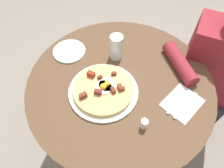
{
  "coord_description": "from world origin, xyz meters",
  "views": [
    {
      "loc": [
        -0.19,
        0.54,
        1.55
      ],
      "look_at": [
        0.02,
        0.04,
        0.78
      ],
      "focal_mm": 31.91,
      "sensor_mm": 36.0,
      "label": 1
    }
  ],
  "objects_px": {
    "dining_table": "(119,100)",
    "fork": "(179,101)",
    "bread_plate": "(69,51)",
    "breakfast_pizza": "(103,89)",
    "pizza_plate": "(103,91)",
    "knife": "(186,105)",
    "salt_shaker": "(144,124)",
    "person_seated": "(206,82)",
    "water_glass": "(116,47)"
  },
  "relations": [
    {
      "from": "water_glass",
      "to": "person_seated",
      "type": "bearing_deg",
      "value": -155.44
    },
    {
      "from": "dining_table",
      "to": "bread_plate",
      "type": "bearing_deg",
      "value": -12.16
    },
    {
      "from": "person_seated",
      "to": "water_glass",
      "type": "bearing_deg",
      "value": 24.56
    },
    {
      "from": "person_seated",
      "to": "dining_table",
      "type": "bearing_deg",
      "value": 40.73
    },
    {
      "from": "pizza_plate",
      "to": "water_glass",
      "type": "relative_size",
      "value": 2.37
    },
    {
      "from": "dining_table",
      "to": "pizza_plate",
      "type": "height_order",
      "value": "pizza_plate"
    },
    {
      "from": "fork",
      "to": "breakfast_pizza",
      "type": "bearing_deg",
      "value": -53.61
    },
    {
      "from": "fork",
      "to": "person_seated",
      "type": "bearing_deg",
      "value": 178.68
    },
    {
      "from": "fork",
      "to": "bread_plate",
      "type": "bearing_deg",
      "value": -75.06
    },
    {
      "from": "pizza_plate",
      "to": "knife",
      "type": "bearing_deg",
      "value": -167.95
    },
    {
      "from": "fork",
      "to": "water_glass",
      "type": "bearing_deg",
      "value": -89.38
    },
    {
      "from": "person_seated",
      "to": "fork",
      "type": "xyz_separation_m",
      "value": [
        0.16,
        0.38,
        0.26
      ]
    },
    {
      "from": "water_glass",
      "to": "salt_shaker",
      "type": "relative_size",
      "value": 2.58
    },
    {
      "from": "person_seated",
      "to": "bread_plate",
      "type": "relative_size",
      "value": 6.4
    },
    {
      "from": "dining_table",
      "to": "pizza_plate",
      "type": "distance_m",
      "value": 0.21
    },
    {
      "from": "person_seated",
      "to": "bread_plate",
      "type": "distance_m",
      "value": 0.88
    },
    {
      "from": "bread_plate",
      "to": "salt_shaker",
      "type": "height_order",
      "value": "salt_shaker"
    },
    {
      "from": "dining_table",
      "to": "fork",
      "type": "xyz_separation_m",
      "value": [
        -0.29,
        -0.0,
        0.19
      ]
    },
    {
      "from": "bread_plate",
      "to": "salt_shaker",
      "type": "distance_m",
      "value": 0.57
    },
    {
      "from": "pizza_plate",
      "to": "bread_plate",
      "type": "height_order",
      "value": "pizza_plate"
    },
    {
      "from": "dining_table",
      "to": "pizza_plate",
      "type": "relative_size",
      "value": 2.81
    },
    {
      "from": "pizza_plate",
      "to": "salt_shaker",
      "type": "bearing_deg",
      "value": 158.27
    },
    {
      "from": "breakfast_pizza",
      "to": "bread_plate",
      "type": "height_order",
      "value": "breakfast_pizza"
    },
    {
      "from": "pizza_plate",
      "to": "breakfast_pizza",
      "type": "xyz_separation_m",
      "value": [
        0.0,
        -0.0,
        0.02
      ]
    },
    {
      "from": "breakfast_pizza",
      "to": "bread_plate",
      "type": "xyz_separation_m",
      "value": [
        0.28,
        -0.16,
        -0.02
      ]
    },
    {
      "from": "knife",
      "to": "salt_shaker",
      "type": "distance_m",
      "value": 0.22
    },
    {
      "from": "bread_plate",
      "to": "pizza_plate",
      "type": "bearing_deg",
      "value": 150.3
    },
    {
      "from": "knife",
      "to": "salt_shaker",
      "type": "height_order",
      "value": "salt_shaker"
    },
    {
      "from": "breakfast_pizza",
      "to": "water_glass",
      "type": "distance_m",
      "value": 0.24
    },
    {
      "from": "water_glass",
      "to": "salt_shaker",
      "type": "height_order",
      "value": "water_glass"
    },
    {
      "from": "breakfast_pizza",
      "to": "knife",
      "type": "relative_size",
      "value": 1.57
    },
    {
      "from": "knife",
      "to": "fork",
      "type": "bearing_deg",
      "value": -90.0
    },
    {
      "from": "person_seated",
      "to": "breakfast_pizza",
      "type": "distance_m",
      "value": 0.74
    },
    {
      "from": "water_glass",
      "to": "salt_shaker",
      "type": "distance_m",
      "value": 0.42
    },
    {
      "from": "fork",
      "to": "salt_shaker",
      "type": "distance_m",
      "value": 0.22
    },
    {
      "from": "dining_table",
      "to": "fork",
      "type": "distance_m",
      "value": 0.35
    },
    {
      "from": "person_seated",
      "to": "bread_plate",
      "type": "xyz_separation_m",
      "value": [
        0.78,
        0.32,
        0.26
      ]
    },
    {
      "from": "pizza_plate",
      "to": "bread_plate",
      "type": "xyz_separation_m",
      "value": [
        0.28,
        -0.16,
        -0.0
      ]
    },
    {
      "from": "pizza_plate",
      "to": "knife",
      "type": "distance_m",
      "value": 0.38
    },
    {
      "from": "breakfast_pizza",
      "to": "dining_table",
      "type": "bearing_deg",
      "value": -119.22
    },
    {
      "from": "bread_plate",
      "to": "water_glass",
      "type": "distance_m",
      "value": 0.27
    },
    {
      "from": "fork",
      "to": "pizza_plate",
      "type": "bearing_deg",
      "value": -53.49
    },
    {
      "from": "knife",
      "to": "person_seated",
      "type": "bearing_deg",
      "value": -176.37
    },
    {
      "from": "fork",
      "to": "knife",
      "type": "relative_size",
      "value": 1.0
    },
    {
      "from": "dining_table",
      "to": "person_seated",
      "type": "xyz_separation_m",
      "value": [
        -0.45,
        -0.39,
        -0.07
      ]
    },
    {
      "from": "person_seated",
      "to": "knife",
      "type": "distance_m",
      "value": 0.49
    },
    {
      "from": "pizza_plate",
      "to": "fork",
      "type": "height_order",
      "value": "pizza_plate"
    },
    {
      "from": "dining_table",
      "to": "breakfast_pizza",
      "type": "distance_m",
      "value": 0.23
    },
    {
      "from": "person_seated",
      "to": "knife",
      "type": "xyz_separation_m",
      "value": [
        0.13,
        0.4,
        0.26
      ]
    },
    {
      "from": "breakfast_pizza",
      "to": "fork",
      "type": "distance_m",
      "value": 0.35
    }
  ]
}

